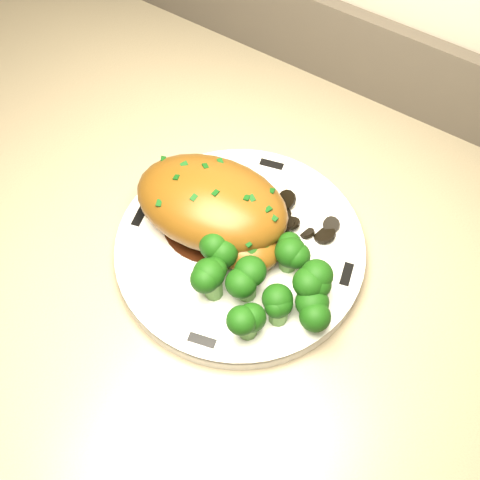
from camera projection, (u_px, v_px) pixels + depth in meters
The scene contains 10 objects.
counter at pixel (230, 373), 1.13m from camera, with size 2.22×0.73×1.08m.
plate at pixel (240, 249), 0.71m from camera, with size 0.29×0.29×0.02m, color white.
rim_accent_0 at pixel (347, 274), 0.68m from camera, with size 0.03×0.01×0.00m, color black.
rim_accent_1 at pixel (272, 164), 0.77m from camera, with size 0.03×0.01×0.00m, color black.
rim_accent_2 at pixel (140, 216), 0.72m from camera, with size 0.03×0.01×0.00m, color black.
rim_accent_3 at pixel (202, 340), 0.64m from camera, with size 0.03×0.01×0.00m, color black.
gravy_pool at pixel (213, 221), 0.72m from camera, with size 0.12×0.12×0.00m, color #39170A.
chicken_breast at pixel (215, 208), 0.69m from camera, with size 0.21×0.15×0.07m.
mushroom_pile at pixel (281, 228), 0.71m from camera, with size 0.10×0.07×0.03m.
broccoli_florets at pixel (264, 281), 0.65m from camera, with size 0.15×0.13×0.05m.
Camera 1 is at (-0.11, 1.34, 1.57)m, focal length 45.00 mm.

